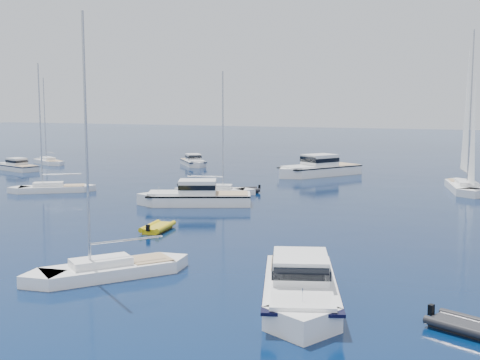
# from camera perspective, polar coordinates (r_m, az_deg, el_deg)

# --- Properties ---
(ground) EXTENTS (400.00, 400.00, 0.00)m
(ground) POSITION_cam_1_polar(r_m,az_deg,el_deg) (32.86, -17.50, -9.24)
(ground) COLOR #082250
(ground) RESTS_ON ground
(motor_cruiser_right) EXTENTS (6.78, 11.24, 2.83)m
(motor_cruiser_right) POSITION_cam_1_polar(r_m,az_deg,el_deg) (28.84, 5.56, -11.24)
(motor_cruiser_right) COLOR white
(motor_cruiser_right) RESTS_ON ground
(motor_cruiser_centre) EXTENTS (11.33, 7.59, 2.87)m
(motor_cruiser_centre) POSITION_cam_1_polar(r_m,az_deg,el_deg) (55.63, -4.14, -2.29)
(motor_cruiser_centre) COLOR white
(motor_cruiser_centre) RESTS_ON ground
(motor_cruiser_far_l) EXTENTS (8.57, 4.72, 2.15)m
(motor_cruiser_far_l) POSITION_cam_1_polar(r_m,az_deg,el_deg) (89.20, -19.89, 0.85)
(motor_cruiser_far_l) COLOR silver
(motor_cruiser_far_l) RESTS_ON ground
(motor_cruiser_distant) EXTENTS (10.07, 13.09, 3.39)m
(motor_cruiser_distant) POSITION_cam_1_polar(r_m,az_deg,el_deg) (78.45, 7.19, 0.42)
(motor_cruiser_distant) COLOR white
(motor_cruiser_distant) RESTS_ON ground
(motor_cruiser_horizon) EXTENTS (7.34, 7.90, 2.17)m
(motor_cruiser_horizon) POSITION_cam_1_polar(r_m,az_deg,el_deg) (90.44, -4.30, 1.34)
(motor_cruiser_horizon) COLOR silver
(motor_cruiser_horizon) RESTS_ON ground
(sailboat_fore) EXTENTS (7.67, 9.22, 14.10)m
(sailboat_fore) POSITION_cam_1_polar(r_m,az_deg,el_deg) (33.66, -12.02, -8.67)
(sailboat_fore) COLOR white
(sailboat_fore) RESTS_ON ground
(sailboat_mid_l) EXTENTS (8.82, 7.38, 13.52)m
(sailboat_mid_l) POSITION_cam_1_polar(r_m,az_deg,el_deg) (66.32, -16.91, -1.06)
(sailboat_mid_l) COLOR white
(sailboat_mid_l) RESTS_ON ground
(sailboat_centre) EXTENTS (8.85, 4.80, 12.62)m
(sailboat_centre) POSITION_cam_1_polar(r_m,az_deg,el_deg) (61.97, -2.35, -1.31)
(sailboat_centre) COLOR silver
(sailboat_centre) RESTS_ON ground
(sailboat_sails_r) EXTENTS (5.65, 11.87, 16.89)m
(sailboat_sails_r) POSITION_cam_1_polar(r_m,az_deg,el_deg) (68.14, 20.00, -0.97)
(sailboat_sails_r) COLOR white
(sailboat_sails_r) RESTS_ON ground
(sailboat_far_l) EXTENTS (9.10, 6.25, 13.28)m
(sailboat_far_l) POSITION_cam_1_polar(r_m,az_deg,el_deg) (97.04, -17.21, 1.43)
(sailboat_far_l) COLOR white
(sailboat_far_l) RESTS_ON ground
(tender_yellow) EXTENTS (2.42, 3.67, 0.95)m
(tender_yellow) POSITION_cam_1_polar(r_m,az_deg,el_deg) (44.79, -7.59, -4.63)
(tender_yellow) COLOR gold
(tender_yellow) RESTS_ON ground
(tender_grey_near) EXTENTS (4.10, 3.19, 0.95)m
(tender_grey_near) POSITION_cam_1_polar(r_m,az_deg,el_deg) (26.87, 20.64, -13.07)
(tender_grey_near) COLOR black
(tender_grey_near) RESTS_ON ground
(tender_grey_far) EXTENTS (4.73, 4.24, 0.95)m
(tender_grey_far) POSITION_cam_1_polar(r_m,az_deg,el_deg) (63.06, -0.07, -1.16)
(tender_grey_far) COLOR black
(tender_grey_far) RESTS_ON ground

